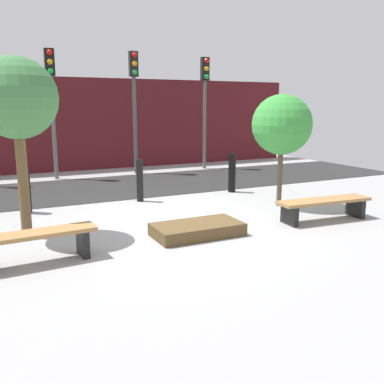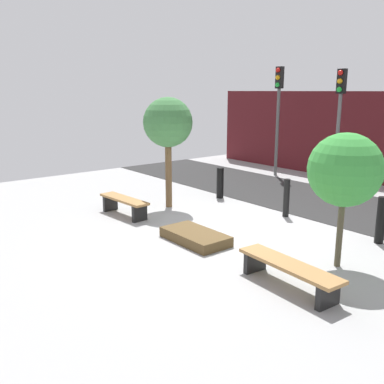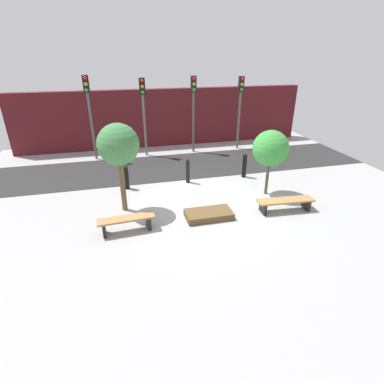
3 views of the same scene
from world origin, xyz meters
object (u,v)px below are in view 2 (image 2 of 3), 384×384
bench_right (289,270)px  traffic_light_west (278,102)px  bollard_left (286,198)px  traffic_light_mid_west (339,107)px  planter_bed (195,237)px  bollard_center (381,220)px  bollard_far_left (220,183)px  bench_left (124,203)px  tree_behind_right_bench (345,170)px  tree_behind_left_bench (168,124)px

bench_right → traffic_light_west: 10.08m
bollard_left → traffic_light_mid_west: (-1.28, 4.08, 2.16)m
planter_bed → bollard_center: 3.95m
bollard_far_left → bench_left: bearing=-92.8°
bench_left → traffic_light_mid_west: traffic_light_mid_west is taller
tree_behind_right_bench → traffic_light_mid_west: 7.13m
planter_bed → traffic_light_mid_west: bearing=100.3°
bench_left → bollard_center: bollard_center is taller
tree_behind_left_bench → tree_behind_right_bench: size_ratio=1.22×
planter_bed → bollard_left: bearing=90.0°
bollard_far_left → bollard_left: (2.52, 0.00, 0.03)m
traffic_light_west → tree_behind_right_bench: bearing=-42.0°
bench_left → tree_behind_left_bench: bearing=86.0°
tree_behind_right_bench → bench_right: bearing=-90.0°
bench_right → traffic_light_mid_west: 8.62m
bench_right → planter_bed: bench_right is taller
bollard_far_left → bollard_left: size_ratio=0.94×
bench_right → bollard_left: (-2.67, 3.21, 0.18)m
traffic_light_mid_west → traffic_light_west: bearing=180.0°
tree_behind_right_bench → bollard_center: size_ratio=2.45×
bollard_far_left → bollard_center: 5.04m
tree_behind_left_bench → tree_behind_right_bench: (5.35, 0.00, -0.50)m
traffic_light_west → traffic_light_mid_west: 2.57m
bollard_left → bollard_center: size_ratio=0.98×
traffic_light_west → traffic_light_mid_west: (2.57, -0.00, -0.11)m
bollard_left → traffic_light_mid_west: size_ratio=0.26×
bollard_left → traffic_light_west: traffic_light_west is taller
planter_bed → bollard_center: bollard_center is taller
planter_bed → bollard_left: (0.00, 3.01, 0.39)m
planter_bed → tree_behind_right_bench: (2.67, 1.22, 1.70)m
bollard_far_left → traffic_light_mid_west: (1.24, 4.08, 2.19)m
bench_left → tree_behind_left_bench: size_ratio=0.57×
bollard_far_left → bollard_center: bearing=0.0°
bench_left → traffic_light_west: size_ratio=0.43×
traffic_light_west → bench_left: bearing=-80.9°
planter_bed → traffic_light_west: (-3.85, 7.09, 2.65)m
bollard_far_left → traffic_light_west: 4.87m
tree_behind_left_bench → bollard_center: bearing=19.0°
bench_left → bench_right: bearing=-4.0°
bollard_far_left → bollard_left: bollard_left is taller
bench_right → planter_bed: (-2.67, 0.20, -0.21)m
tree_behind_right_bench → traffic_light_west: traffic_light_west is taller
tree_behind_left_bench → bollard_left: bearing=33.8°
planter_bed → traffic_light_west: size_ratio=0.38×
planter_bed → traffic_light_mid_west: size_ratio=0.40×
bench_left → tree_behind_left_bench: tree_behind_left_bench is taller
bollard_far_left → traffic_light_mid_west: traffic_light_mid_west is taller
tree_behind_left_bench → traffic_light_west: bearing=101.3°
bollard_left → traffic_light_mid_west: 4.79m
traffic_light_west → tree_behind_left_bench: bearing=-78.7°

